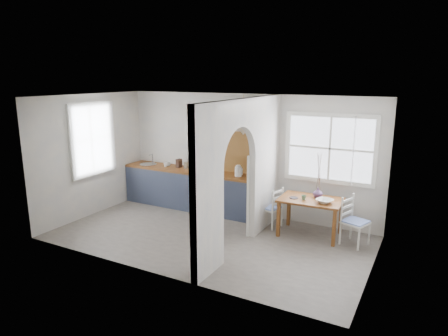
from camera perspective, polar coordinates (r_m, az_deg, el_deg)
The scene contains 26 objects.
floor at distance 7.62m, azimuth -2.23°, elevation -9.85°, with size 5.80×3.20×0.01m, color slate.
ceiling at distance 7.03m, azimuth -2.42°, elevation 10.07°, with size 5.80×3.20×0.01m, color beige.
walls at distance 7.21m, azimuth -2.32°, elevation -0.30°, with size 5.81×3.21×2.60m.
partition at distance 6.91m, azimuth 2.92°, elevation 0.39°, with size 0.12×3.20×2.60m.
kitchen_window at distance 8.93m, azimuth -18.45°, elevation 3.92°, with size 0.10×1.16×1.50m, color white, non-canonical shape.
nook_window at distance 7.92m, azimuth 14.89°, elevation 2.70°, with size 1.76×0.10×1.30m, color white, non-canonical shape.
counter at distance 9.09m, azimuth -4.16°, elevation -2.99°, with size 3.50×0.60×0.90m.
sink at distance 9.71m, azimuth -10.78°, elevation 0.48°, with size 0.40×0.40×0.02m, color silver.
backsplash at distance 8.65m, azimuth 1.82°, elevation 2.30°, with size 1.65×0.03×0.90m, color brown.
shelf at distance 8.48m, azimuth 1.59°, elevation 6.50°, with size 1.75×0.20×0.21m.
pendant_lamp at distance 8.04m, azimuth 2.76°, elevation 5.29°, with size 0.26×0.26×0.16m, color beige.
utensil_rail at distance 7.70m, azimuth 5.01°, elevation 1.66°, with size 0.02×0.02×0.50m, color silver.
dining_table at distance 7.76m, azimuth 12.18°, elevation -6.87°, with size 1.15×0.77×0.72m, color brown, non-canonical shape.
chair_left at distance 8.05m, azimuth 6.63°, elevation -5.57°, with size 0.37×0.37×0.81m, color silver, non-canonical shape.
chair_right at distance 7.52m, azimuth 18.28°, elevation -7.25°, with size 0.40×0.40×0.88m, color silver, non-canonical shape.
kettle at distance 8.37m, azimuth 2.05°, elevation -0.40°, with size 0.20×0.16×0.24m, color silver, non-canonical shape.
mug_a at distance 9.35m, azimuth -8.33°, elevation 0.44°, with size 0.10×0.10×0.09m, color white.
mug_b at distance 9.43m, azimuth -8.03°, elevation 0.59°, with size 0.13×0.13×0.10m, color white.
knife_block at distance 9.23m, azimuth -6.46°, elevation 0.67°, with size 0.09×0.13×0.20m, color #302015.
jar at distance 9.12m, azimuth -5.47°, elevation 0.38°, with size 0.09×0.09×0.15m, color #796C51.
towel_magenta at distance 8.08m, azimuth 4.84°, elevation -6.44°, with size 0.02×0.03×0.50m, color #C51143.
towel_orange at distance 8.07m, azimuth 4.78°, elevation -6.64°, with size 0.02×0.03×0.53m, color orange.
bowl at distance 7.46m, azimuth 14.16°, elevation -4.60°, with size 0.29×0.29×0.07m, color silver.
table_cup at distance 7.56m, azimuth 11.32°, elevation -4.17°, with size 0.09×0.09×0.08m, color #537957.
plate at distance 7.64m, azimuth 9.94°, elevation -4.21°, with size 0.16×0.16×0.01m, color black.
vase at distance 7.74m, azimuth 13.26°, elevation -3.44°, with size 0.18×0.18×0.19m, color #52365C.
Camera 1 is at (3.58, -6.04, 2.96)m, focal length 32.00 mm.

